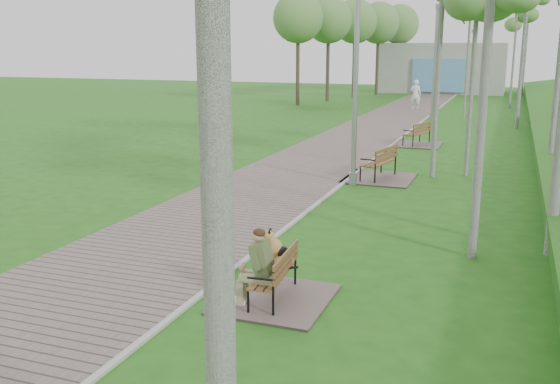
{
  "coord_description": "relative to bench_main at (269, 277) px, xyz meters",
  "views": [
    {
      "loc": [
        4.22,
        -2.85,
        3.7
      ],
      "look_at": [
        0.13,
        8.15,
        0.96
      ],
      "focal_mm": 40.0,
      "sensor_mm": 36.0,
      "label": 1
    }
  ],
  "objects": [
    {
      "name": "birch_distant_b",
      "position": [
        3.8,
        45.19,
        6.26
      ],
      "size": [
        2.39,
        2.39,
        8.45
      ],
      "color": "silver",
      "rests_on": "ground"
    },
    {
      "name": "lamp_post_second",
      "position": [
        -0.77,
        8.28,
        2.39
      ],
      "size": [
        0.23,
        0.23,
        5.94
      ],
      "color": "gray",
      "rests_on": "ground"
    },
    {
      "name": "bench_main",
      "position": [
        0.0,
        0.0,
        0.0
      ],
      "size": [
        1.57,
        1.75,
        1.37
      ],
      "color": "#635450",
      "rests_on": "ground"
    },
    {
      "name": "bench_second",
      "position": [
        -0.27,
        9.28,
        -0.16
      ],
      "size": [
        1.89,
        2.1,
        1.16
      ],
      "color": "#635450",
      "rests_on": "ground"
    },
    {
      "name": "kerb",
      "position": [
        -1.03,
        16.24,
        -0.35
      ],
      "size": [
        0.1,
        67.0,
        0.05
      ],
      "primitive_type": "cube",
      "color": "#999993",
      "rests_on": "ground"
    },
    {
      "name": "building_north",
      "position": [
        -2.53,
        45.72,
        1.62
      ],
      "size": [
        10.0,
        5.2,
        4.0
      ],
      "color": "#9E9E99",
      "rests_on": "ground"
    },
    {
      "name": "bench_third",
      "position": [
        -0.18,
        16.05,
        -0.18
      ],
      "size": [
        1.76,
        1.96,
        1.08
      ],
      "color": "#635450",
      "rests_on": "ground"
    },
    {
      "name": "lamp_post_third",
      "position": [
        -0.72,
        24.99,
        2.33
      ],
      "size": [
        0.22,
        0.22,
        5.79
      ],
      "color": "gray",
      "rests_on": "ground"
    },
    {
      "name": "walkway",
      "position": [
        -2.78,
        16.24,
        -0.36
      ],
      "size": [
        3.5,
        67.0,
        0.04
      ],
      "primitive_type": "cube",
      "color": "#635450",
      "rests_on": "ground"
    },
    {
      "name": "pedestrian_far",
      "position": [
        -2.88,
        43.89,
        0.43
      ],
      "size": [
        0.89,
        0.76,
        1.61
      ],
      "primitive_type": "imported",
      "rotation": [
        0.0,
        0.0,
        2.93
      ],
      "color": "gray",
      "rests_on": "ground"
    },
    {
      "name": "pedestrian_near",
      "position": [
        -2.36,
        30.34,
        0.51
      ],
      "size": [
        0.67,
        0.46,
        1.77
      ],
      "primitive_type": "imported",
      "rotation": [
        0.0,
        0.0,
        3.09
      ],
      "color": "white",
      "rests_on": "ground"
    }
  ]
}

